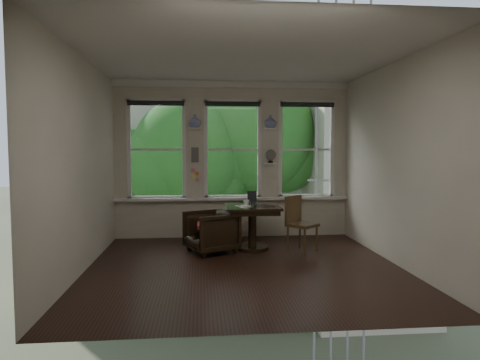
{
  "coord_description": "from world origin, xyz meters",
  "views": [
    {
      "loc": [
        -0.63,
        -6.04,
        1.7
      ],
      "look_at": [
        0.02,
        0.9,
        1.2
      ],
      "focal_mm": 32.0,
      "sensor_mm": 36.0,
      "label": 1
    }
  ],
  "objects": [
    {
      "name": "ceiling",
      "position": [
        0.0,
        0.0,
        3.0
      ],
      "size": [
        4.5,
        4.5,
        0.0
      ],
      "primitive_type": "plane",
      "rotation": [
        3.14,
        0.0,
        0.0
      ],
      "color": "silver",
      "rests_on": "ground"
    },
    {
      "name": "cushion_red",
      "position": [
        -0.46,
        0.96,
        0.45
      ],
      "size": [
        0.45,
        0.45,
        0.06
      ],
      "primitive_type": "cube",
      "color": "maroon",
      "rests_on": "armchair_left"
    },
    {
      "name": "armchair_left",
      "position": [
        -0.46,
        0.96,
        0.34
      ],
      "size": [
        0.99,
        0.98,
        0.69
      ],
      "primitive_type": "imported",
      "rotation": [
        0.0,
        0.0,
        -1.14
      ],
      "color": "black",
      "rests_on": "ground"
    },
    {
      "name": "drinking_glass",
      "position": [
        0.23,
        0.89,
        0.79
      ],
      "size": [
        0.13,
        0.13,
        0.09
      ],
      "primitive_type": "imported",
      "rotation": [
        0.0,
        0.0,
        0.19
      ],
      "color": "white",
      "rests_on": "table"
    },
    {
      "name": "intercom",
      "position": [
        -0.72,
        2.18,
        1.6
      ],
      "size": [
        0.14,
        0.06,
        0.28
      ],
      "primitive_type": "cube",
      "color": "#59544F",
      "rests_on": "ground"
    },
    {
      "name": "shelf_right",
      "position": [
        0.72,
        2.15,
        2.1
      ],
      "size": [
        0.26,
        0.16,
        0.03
      ],
      "primitive_type": "cube",
      "color": "white",
      "rests_on": "ground"
    },
    {
      "name": "side_chair_right",
      "position": [
        1.06,
        0.86,
        0.46
      ],
      "size": [
        0.59,
        0.59,
        0.92
      ],
      "primitive_type": null,
      "rotation": [
        0.0,
        0.0,
        0.71
      ],
      "color": "#4D351B",
      "rests_on": "ground"
    },
    {
      "name": "ground",
      "position": [
        0.0,
        0.0,
        0.0
      ],
      "size": [
        4.5,
        4.5,
        0.0
      ],
      "primitive_type": "plane",
      "color": "black",
      "rests_on": "ground"
    },
    {
      "name": "vase_left",
      "position": [
        -0.72,
        2.15,
        2.24
      ],
      "size": [
        0.24,
        0.24,
        0.25
      ],
      "primitive_type": "imported",
      "color": "silver",
      "rests_on": "shelf_left"
    },
    {
      "name": "window_left",
      "position": [
        -1.45,
        2.25,
        1.7
      ],
      "size": [
        1.1,
        0.12,
        1.9
      ],
      "primitive_type": null,
      "color": "white",
      "rests_on": "ground"
    },
    {
      "name": "wall_front",
      "position": [
        0.0,
        -2.25,
        1.5
      ],
      "size": [
        4.5,
        0.0,
        4.5
      ],
      "primitive_type": "plane",
      "rotation": [
        -1.57,
        0.0,
        0.0
      ],
      "color": "beige",
      "rests_on": "ground"
    },
    {
      "name": "window_center",
      "position": [
        0.0,
        2.25,
        1.7
      ],
      "size": [
        1.1,
        0.12,
        1.9
      ],
      "primitive_type": null,
      "color": "white",
      "rests_on": "ground"
    },
    {
      "name": "desk_fan",
      "position": [
        0.72,
        2.13,
        1.53
      ],
      "size": [
        0.2,
        0.2,
        0.24
      ],
      "primitive_type": null,
      "color": "#59544F",
      "rests_on": "ground"
    },
    {
      "name": "mug",
      "position": [
        0.14,
        1.08,
        0.8
      ],
      "size": [
        0.14,
        0.14,
        0.1
      ],
      "primitive_type": "imported",
      "rotation": [
        0.0,
        0.0,
        -0.33
      ],
      "color": "white",
      "rests_on": "table"
    },
    {
      "name": "wall_back",
      "position": [
        0.0,
        2.25,
        1.5
      ],
      "size": [
        4.5,
        0.0,
        4.5
      ],
      "primitive_type": "plane",
      "rotation": [
        1.57,
        0.0,
        0.0
      ],
      "color": "beige",
      "rests_on": "ground"
    },
    {
      "name": "window_right",
      "position": [
        1.45,
        2.25,
        1.7
      ],
      "size": [
        1.1,
        0.12,
        1.9
      ],
      "primitive_type": null,
      "color": "white",
      "rests_on": "ground"
    },
    {
      "name": "wall_right",
      "position": [
        2.25,
        0.0,
        1.5
      ],
      "size": [
        0.0,
        4.5,
        4.5
      ],
      "primitive_type": "plane",
      "rotation": [
        1.57,
        0.0,
        -1.57
      ],
      "color": "beige",
      "rests_on": "ground"
    },
    {
      "name": "shelf_left",
      "position": [
        -0.72,
        2.15,
        2.1
      ],
      "size": [
        0.26,
        0.16,
        0.03
      ],
      "primitive_type": "cube",
      "color": "white",
      "rests_on": "ground"
    },
    {
      "name": "wall_left",
      "position": [
        -2.25,
        0.0,
        1.5
      ],
      "size": [
        0.0,
        4.5,
        4.5
      ],
      "primitive_type": "plane",
      "rotation": [
        1.57,
        0.0,
        1.57
      ],
      "color": "beige",
      "rests_on": "ground"
    },
    {
      "name": "laptop",
      "position": [
        0.46,
        0.97,
        0.76
      ],
      "size": [
        0.33,
        0.24,
        0.02
      ],
      "primitive_type": "imported",
      "rotation": [
        0.0,
        0.0,
        -0.16
      ],
      "color": "black",
      "rests_on": "table"
    },
    {
      "name": "tablet",
      "position": [
        0.28,
        1.4,
        0.86
      ],
      "size": [
        0.16,
        0.08,
        0.22
      ],
      "primitive_type": "cube",
      "rotation": [
        -0.26,
        0.0,
        -0.05
      ],
      "color": "black",
      "rests_on": "table"
    },
    {
      "name": "papers",
      "position": [
        0.11,
        1.03,
        0.75
      ],
      "size": [
        0.31,
        0.36,
        0.0
      ],
      "primitive_type": "cube",
      "rotation": [
        0.0,
        0.0,
        0.34
      ],
      "color": "silver",
      "rests_on": "table"
    },
    {
      "name": "sticky_notes",
      "position": [
        -0.72,
        2.19,
        1.25
      ],
      "size": [
        0.16,
        0.01,
        0.24
      ],
      "primitive_type": null,
      "color": "pink",
      "rests_on": "ground"
    },
    {
      "name": "table",
      "position": [
        0.25,
        1.1,
        0.38
      ],
      "size": [
        0.9,
        0.9,
        0.75
      ],
      "primitive_type": null,
      "color": "black",
      "rests_on": "ground"
    },
    {
      "name": "vase_right",
      "position": [
        0.72,
        2.15,
        2.24
      ],
      "size": [
        0.24,
        0.24,
        0.25
      ],
      "primitive_type": "imported",
      "color": "silver",
      "rests_on": "shelf_right"
    }
  ]
}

